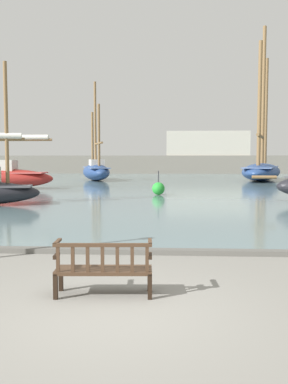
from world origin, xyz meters
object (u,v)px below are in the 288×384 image
park_bench (104,268)px  channel_buoy (158,189)px  sailboat_centre_channel (96,170)px  sailboat_outer_port (262,168)px

park_bench → channel_buoy: bearing=88.6°
sailboat_centre_channel → channel_buoy: 18.17m
sailboat_outer_port → channel_buoy: sailboat_outer_port is taller
sailboat_outer_port → channel_buoy: 20.34m
sailboat_centre_channel → channel_buoy: (6.67, -16.89, -0.64)m
sailboat_centre_channel → sailboat_outer_port: size_ratio=0.65×
park_bench → sailboat_centre_channel: bearing=99.9°
park_bench → sailboat_outer_port: sailboat_outer_port is taller
sailboat_centre_channel → channel_buoy: size_ratio=6.71×
park_bench → sailboat_outer_port: size_ratio=0.11×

